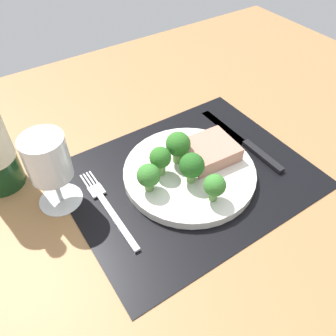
% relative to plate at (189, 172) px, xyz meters
% --- Properties ---
extents(ground_plane, '(1.40, 1.10, 0.03)m').
position_rel_plate_xyz_m(ground_plane, '(0.00, 0.00, -0.03)').
color(ground_plane, '#996D42').
extents(placemat, '(0.43, 0.34, 0.00)m').
position_rel_plate_xyz_m(placemat, '(0.00, 0.00, -0.01)').
color(placemat, black).
rests_on(placemat, ground_plane).
extents(plate, '(0.24, 0.24, 0.02)m').
position_rel_plate_xyz_m(plate, '(0.00, 0.00, 0.00)').
color(plate, silver).
rests_on(plate, placemat).
extents(steak, '(0.10, 0.09, 0.03)m').
position_rel_plate_xyz_m(steak, '(0.05, 0.01, 0.02)').
color(steak, tan).
rests_on(steak, plate).
extents(broccoli_back_left, '(0.04, 0.04, 0.05)m').
position_rel_plate_xyz_m(broccoli_back_left, '(-0.01, -0.08, 0.04)').
color(broccoli_back_left, '#5B8942').
rests_on(broccoli_back_left, plate).
extents(broccoli_near_fork, '(0.04, 0.04, 0.05)m').
position_rel_plate_xyz_m(broccoli_near_fork, '(-0.08, -0.00, 0.04)').
color(broccoli_near_fork, '#5B8942').
rests_on(broccoli_near_fork, plate).
extents(broccoli_center, '(0.04, 0.04, 0.06)m').
position_rel_plate_xyz_m(broccoli_center, '(-0.05, 0.02, 0.04)').
color(broccoli_center, '#6B994C').
rests_on(broccoli_center, plate).
extents(broccoli_front_edge, '(0.04, 0.04, 0.06)m').
position_rel_plate_xyz_m(broccoli_front_edge, '(-0.01, 0.03, 0.05)').
color(broccoli_front_edge, '#6B994C').
rests_on(broccoli_front_edge, plate).
extents(broccoli_near_steak, '(0.04, 0.04, 0.06)m').
position_rel_plate_xyz_m(broccoli_near_steak, '(-0.01, -0.02, 0.04)').
color(broccoli_near_steak, '#6B994C').
rests_on(broccoli_near_steak, plate).
extents(fork, '(0.02, 0.19, 0.01)m').
position_rel_plate_xyz_m(fork, '(-0.16, 0.01, -0.01)').
color(fork, silver).
rests_on(fork, placemat).
extents(knife, '(0.02, 0.23, 0.01)m').
position_rel_plate_xyz_m(knife, '(0.15, 0.01, -0.00)').
color(knife, black).
rests_on(knife, placemat).
extents(wine_glass, '(0.07, 0.07, 0.14)m').
position_rel_plate_xyz_m(wine_glass, '(-0.22, 0.08, 0.08)').
color(wine_glass, silver).
rests_on(wine_glass, ground_plane).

